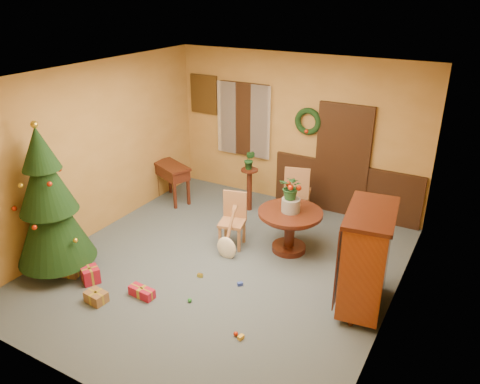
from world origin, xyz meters
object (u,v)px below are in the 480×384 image
Objects in this scene: chair_near at (233,217)px; sideboard at (366,257)px; christmas_tree at (49,204)px; writing_desk at (171,174)px; dining_table at (290,223)px.

sideboard reaches higher than chair_near.
sideboard is at bearing -14.28° from chair_near.
christmas_tree is at bearing -133.94° from chair_near.
christmas_tree reaches higher than chair_near.
christmas_tree is 2.94m from writing_desk.
chair_near is 2.83m from christmas_tree.
dining_table is at bearing 149.39° from sideboard.
chair_near reaches higher than writing_desk.
writing_desk is at bearing 155.10° from chair_near.
chair_near is 2.43m from sideboard.
dining_table is 2.91m from writing_desk.
chair_near is (-0.90, -0.26, -0.00)m from dining_table.
christmas_tree is at bearing -161.93° from sideboard.
dining_table is 0.94m from chair_near.
christmas_tree is (-1.91, -1.99, 0.62)m from chair_near.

